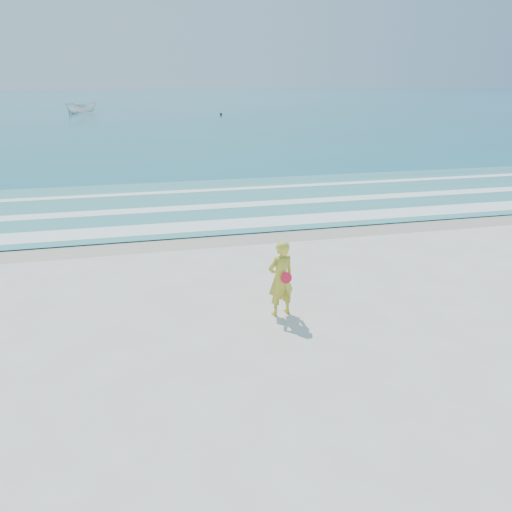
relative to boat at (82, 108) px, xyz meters
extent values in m
plane|color=silver|center=(9.65, -73.28, -0.90)|extent=(400.00, 400.00, 0.00)
cube|color=#B2A893|center=(9.65, -64.28, -0.90)|extent=(400.00, 2.40, 0.00)
cube|color=#19727F|center=(9.65, 31.72, -0.88)|extent=(400.00, 190.00, 0.04)
cube|color=#59B7AD|center=(9.65, -59.28, -0.86)|extent=(400.00, 10.00, 0.01)
cube|color=white|center=(9.65, -62.98, -0.85)|extent=(400.00, 1.40, 0.01)
cube|color=white|center=(9.65, -60.08, -0.85)|extent=(400.00, 0.90, 0.01)
cube|color=white|center=(9.65, -56.78, -0.85)|extent=(400.00, 0.60, 0.01)
imported|color=silver|center=(0.00, 0.00, 0.00)|extent=(4.75, 2.86, 1.72)
sphere|color=black|center=(19.65, -8.06, -0.69)|extent=(0.34, 0.34, 0.34)
imported|color=gold|center=(10.38, -70.77, 0.03)|extent=(0.78, 0.61, 1.87)
cylinder|color=#F91634|center=(10.46, -70.95, 0.11)|extent=(0.27, 0.08, 0.27)
camera|label=1|loc=(7.26, -81.27, 4.58)|focal=35.00mm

